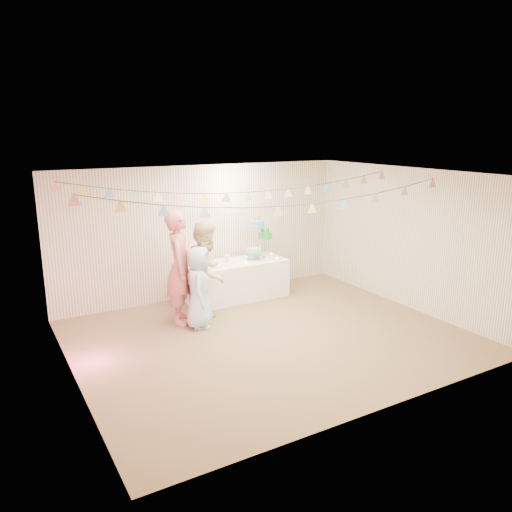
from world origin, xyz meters
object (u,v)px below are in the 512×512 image
person_adult_a (180,267)px  person_child (199,287)px  cake_stand (259,238)px  person_adult_b (207,273)px  table (236,280)px

person_adult_a → person_child: size_ratio=1.41×
cake_stand → person_child: size_ratio=0.57×
cake_stand → person_child: (-1.78, -1.05, -0.45)m
cake_stand → person_adult_b: 1.83m
person_adult_b → table: bearing=-6.4°
table → cake_stand: size_ratio=2.52×
table → person_adult_a: (-1.41, -0.64, 0.61)m
person_adult_b → person_child: person_adult_b is taller
person_adult_a → person_adult_b: size_ratio=1.11×
cake_stand → person_adult_a: bearing=-160.7°
person_child → table: bearing=-23.8°
person_adult_a → person_child: 0.50m
cake_stand → person_adult_a: size_ratio=0.40×
table → person_child: 1.62m
table → cake_stand: bearing=5.2°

